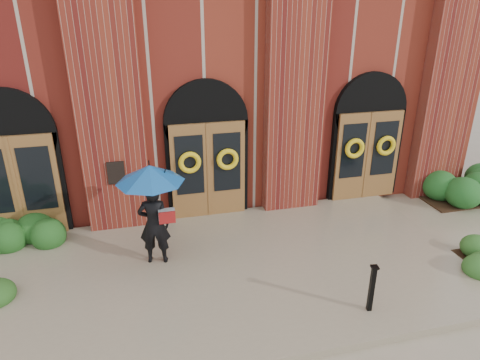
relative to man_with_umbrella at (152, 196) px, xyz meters
name	(u,v)px	position (x,y,z in m)	size (l,w,h in m)	color
ground	(233,277)	(1.51, -0.81, -1.71)	(90.00, 90.00, 0.00)	gray
landing	(232,270)	(1.51, -0.66, -1.64)	(10.00, 5.30, 0.15)	gray
church_building	(177,57)	(1.51, 7.98, 1.79)	(16.20, 12.53, 7.00)	maroon
man_with_umbrella	(152,196)	(0.00, 0.00, 0.00)	(1.63, 1.63, 2.23)	black
metal_post	(372,287)	(3.65, -2.59, -1.06)	(0.15, 0.15, 0.95)	black
hedge_wall_right	(478,183)	(9.51, 1.39, -1.30)	(3.17, 1.27, 0.81)	#1C4F1C
hedge_front_right	(473,259)	(6.61, -1.76, -1.46)	(1.40, 1.20, 0.49)	#29581F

